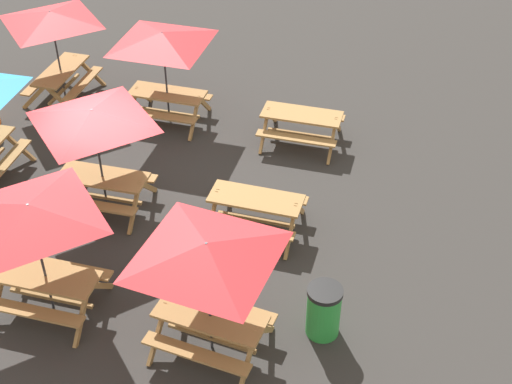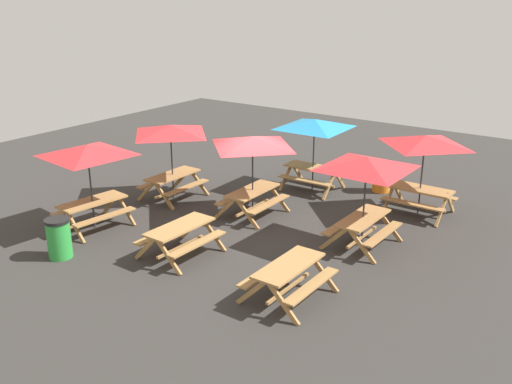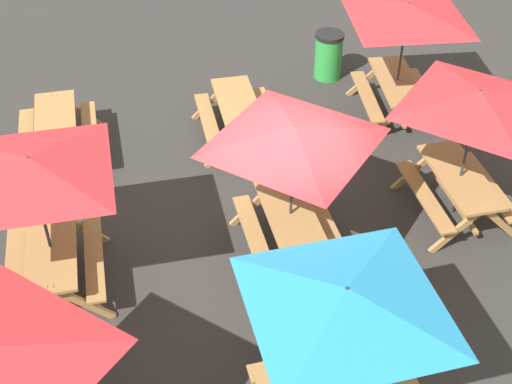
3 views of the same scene
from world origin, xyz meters
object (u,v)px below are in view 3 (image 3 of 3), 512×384
object	(u,v)px
picnic_table_5	(57,128)
picnic_table_7	(293,145)
picnic_table_1	(476,109)
picnic_table_0	(33,177)
trash_bin_green	(328,55)
picnic_table_2	(238,112)
picnic_table_6	(345,309)
picnic_table_3	(406,20)

from	to	relation	value
picnic_table_5	picnic_table_7	world-z (taller)	picnic_table_7
picnic_table_1	picnic_table_7	distance (m)	2.84
picnic_table_0	picnic_table_7	bearing A→B (deg)	89.47
picnic_table_7	trash_bin_green	xyz separation A→B (m)	(-4.88, 2.17, -1.49)
picnic_table_1	picnic_table_7	size ratio (longest dim) A/B	1.00
picnic_table_2	picnic_table_6	bearing A→B (deg)	-0.17
picnic_table_3	trash_bin_green	xyz separation A→B (m)	(-1.68, -0.80, -1.49)
picnic_table_7	picnic_table_5	bearing A→B (deg)	-135.82
picnic_table_3	picnic_table_7	bearing A→B (deg)	-35.73
picnic_table_2	picnic_table_3	size ratio (longest dim) A/B	0.65
picnic_table_0	picnic_table_3	bearing A→B (deg)	116.89
picnic_table_3	picnic_table_2	bearing A→B (deg)	-81.64
picnic_table_0	trash_bin_green	distance (m)	7.52
picnic_table_3	picnic_table_7	distance (m)	4.36
picnic_table_0	picnic_table_2	size ratio (longest dim) A/B	1.55
picnic_table_5	picnic_table_3	bearing A→B (deg)	89.07
picnic_table_2	trash_bin_green	world-z (taller)	trash_bin_green
picnic_table_1	picnic_table_3	distance (m)	2.95
picnic_table_6	picnic_table_0	bearing A→B (deg)	134.98
picnic_table_7	trash_bin_green	distance (m)	5.55
picnic_table_1	picnic_table_2	distance (m)	4.35
picnic_table_0	picnic_table_3	xyz separation A→B (m)	(-3.11, 6.40, 0.00)
picnic_table_7	trash_bin_green	size ratio (longest dim) A/B	2.38
picnic_table_0	picnic_table_1	xyz separation A→B (m)	(-0.16, 6.26, 0.00)
picnic_table_5	picnic_table_7	distance (m)	4.93
picnic_table_1	picnic_table_6	bearing A→B (deg)	-43.83
picnic_table_0	picnic_table_5	xyz separation A→B (m)	(-3.26, 0.11, -1.43)
picnic_table_2	picnic_table_7	bearing A→B (deg)	3.32
picnic_table_1	picnic_table_5	xyz separation A→B (m)	(-3.10, -6.14, -1.43)
picnic_table_2	picnic_table_7	distance (m)	3.44
picnic_table_5	trash_bin_green	bearing A→B (deg)	106.07
picnic_table_5	picnic_table_6	distance (m)	7.13
picnic_table_0	picnic_table_2	xyz separation A→B (m)	(-3.04, 3.32, -1.43)
picnic_table_1	picnic_table_6	size ratio (longest dim) A/B	0.83
picnic_table_3	picnic_table_6	size ratio (longest dim) A/B	0.99
picnic_table_0	picnic_table_6	distance (m)	4.38
picnic_table_6	trash_bin_green	size ratio (longest dim) A/B	2.89
picnic_table_6	picnic_table_7	world-z (taller)	same
picnic_table_0	picnic_table_6	xyz separation A→B (m)	(3.02, 3.16, 0.00)
picnic_table_6	picnic_table_7	xyz separation A→B (m)	(-2.93, 0.27, 0.00)
picnic_table_1	picnic_table_2	size ratio (longest dim) A/B	1.28
picnic_table_2	picnic_table_5	xyz separation A→B (m)	(-0.22, -3.20, 0.00)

